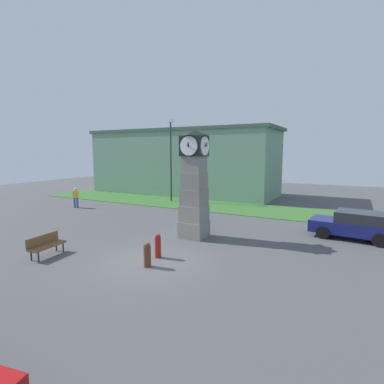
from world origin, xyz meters
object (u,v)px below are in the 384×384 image
at_px(bench, 46,244).
at_px(pedestrian_near_bench, 76,196).
at_px(bollard_mid_row, 158,245).
at_px(street_lamp_near_road, 171,155).
at_px(clock_tower, 194,187).
at_px(car_far_lot, 355,225).
at_px(bollard_near_tower, 147,254).

relative_size(bench, pedestrian_near_bench, 1.06).
relative_size(bollard_mid_row, bench, 0.62).
bearing_deg(street_lamp_near_road, bollard_mid_row, -60.67).
relative_size(clock_tower, bench, 3.30).
distance_m(bollard_mid_row, street_lamp_near_road, 14.69).
xyz_separation_m(clock_tower, pedestrian_near_bench, (-11.96, 2.96, -1.74)).
xyz_separation_m(bollard_mid_row, pedestrian_near_bench, (-12.01, 6.34, 0.36)).
bearing_deg(clock_tower, car_far_lot, 25.24).
xyz_separation_m(clock_tower, bollard_mid_row, (0.04, -3.38, -2.10)).
distance_m(bollard_mid_row, car_far_lot, 9.96).
distance_m(bollard_mid_row, pedestrian_near_bench, 13.58).
distance_m(bollard_near_tower, car_far_lot, 10.55).
xyz_separation_m(bollard_near_tower, bollard_mid_row, (-0.20, 1.02, 0.03)).
height_order(bollard_near_tower, bench, bollard_near_tower).
relative_size(bollard_mid_row, street_lamp_near_road, 0.14).
bearing_deg(bench, clock_tower, 51.92).
bearing_deg(car_far_lot, clock_tower, -154.76).
bearing_deg(clock_tower, bench, -128.08).
distance_m(bollard_near_tower, bollard_mid_row, 1.04).
height_order(bollard_mid_row, street_lamp_near_road, street_lamp_near_road).
height_order(pedestrian_near_bench, street_lamp_near_road, street_lamp_near_road).
height_order(clock_tower, pedestrian_near_bench, clock_tower).
bearing_deg(bollard_mid_row, bollard_near_tower, -78.69).
xyz_separation_m(bench, pedestrian_near_bench, (-7.73, 8.37, 0.36)).
distance_m(bench, pedestrian_near_bench, 11.39).
bearing_deg(bench, bollard_mid_row, 25.33).
bearing_deg(bollard_near_tower, car_far_lot, 48.04).
relative_size(bench, street_lamp_near_road, 0.23).
xyz_separation_m(car_far_lot, pedestrian_near_bench, (-19.26, -0.48, 0.16)).
distance_m(clock_tower, car_far_lot, 8.29).
bearing_deg(clock_tower, pedestrian_near_bench, 166.12).
distance_m(pedestrian_near_bench, street_lamp_near_road, 8.51).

